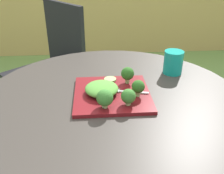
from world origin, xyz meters
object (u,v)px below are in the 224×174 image
(fork, at_px, (124,91))
(drinking_glass, at_px, (173,63))
(patio_chair, at_px, (53,60))
(salad_plate, at_px, (112,94))

(fork, bearing_deg, drinking_glass, 37.15)
(patio_chair, relative_size, fork, 5.84)
(patio_chair, height_order, salad_plate, patio_chair)
(salad_plate, bearing_deg, fork, 4.61)
(patio_chair, bearing_deg, salad_plate, -67.53)
(patio_chair, xyz_separation_m, drinking_glass, (0.63, -0.65, 0.22))
(salad_plate, distance_m, drinking_glass, 0.35)
(fork, bearing_deg, patio_chair, 115.29)
(salad_plate, height_order, drinking_glass, drinking_glass)
(patio_chair, bearing_deg, drinking_glass, -45.65)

